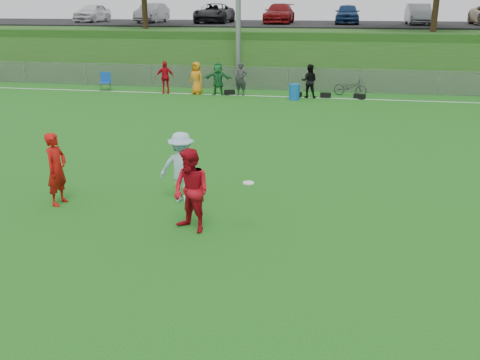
% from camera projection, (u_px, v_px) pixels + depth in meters
% --- Properties ---
extents(ground, '(120.00, 120.00, 0.00)m').
position_uv_depth(ground, '(193.00, 244.00, 11.03)').
color(ground, '#1A6014').
rests_on(ground, ground).
extents(sideline_far, '(60.00, 0.10, 0.01)m').
position_uv_depth(sideline_far, '(285.00, 97.00, 27.79)').
color(sideline_far, white).
rests_on(sideline_far, ground).
extents(fence, '(58.00, 0.06, 1.30)m').
position_uv_depth(fence, '(289.00, 79.00, 29.45)').
color(fence, gray).
rests_on(fence, ground).
extents(berm, '(120.00, 18.00, 3.00)m').
position_uv_depth(berm, '(304.00, 47.00, 39.42)').
color(berm, '#204A14').
rests_on(berm, ground).
extents(parking_lot, '(120.00, 12.00, 0.10)m').
position_uv_depth(parking_lot, '(307.00, 24.00, 40.79)').
color(parking_lot, black).
rests_on(parking_lot, berm).
extents(car_row, '(32.04, 5.18, 1.44)m').
position_uv_depth(car_row, '(290.00, 14.00, 39.81)').
color(car_row, white).
rests_on(car_row, parking_lot).
extents(spectator_row, '(8.67, 0.83, 1.69)m').
position_uv_depth(spectator_row, '(227.00, 79.00, 28.06)').
color(spectator_row, red).
rests_on(spectator_row, ground).
extents(gear_bags, '(7.38, 0.52, 0.26)m').
position_uv_depth(gear_bags, '(302.00, 95.00, 27.69)').
color(gear_bags, black).
rests_on(gear_bags, ground).
extents(player_red_left, '(0.50, 0.70, 1.80)m').
position_uv_depth(player_red_left, '(57.00, 169.00, 12.93)').
color(player_red_left, '#B6100C').
rests_on(player_red_left, ground).
extents(player_red_center, '(1.12, 1.04, 1.83)m').
position_uv_depth(player_red_center, '(191.00, 191.00, 11.39)').
color(player_red_center, red).
rests_on(player_red_center, ground).
extents(player_blue, '(1.14, 0.66, 1.77)m').
position_uv_depth(player_blue, '(182.00, 167.00, 13.11)').
color(player_blue, '#A4CBE3').
rests_on(player_blue, ground).
extents(frisbee, '(0.24, 0.24, 0.02)m').
position_uv_depth(frisbee, '(248.00, 183.00, 11.07)').
color(frisbee, silver).
rests_on(frisbee, ground).
extents(recycling_bin, '(0.59, 0.59, 0.80)m').
position_uv_depth(recycling_bin, '(294.00, 92.00, 26.83)').
color(recycling_bin, blue).
rests_on(recycling_bin, ground).
extents(camp_chair, '(0.67, 0.68, 1.00)m').
position_uv_depth(camp_chair, '(105.00, 85.00, 29.59)').
color(camp_chair, '#1049B2').
rests_on(camp_chair, ground).
extents(bicycle, '(1.80, 0.87, 0.90)m').
position_uv_depth(bicycle, '(350.00, 87.00, 28.00)').
color(bicycle, '#2B2C2E').
rests_on(bicycle, ground).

